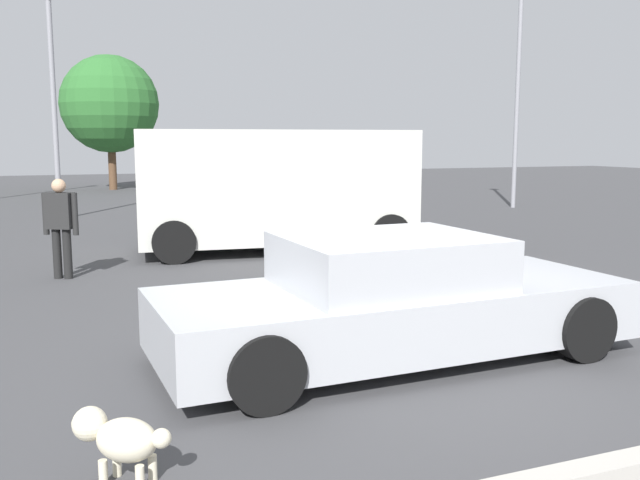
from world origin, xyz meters
TOP-DOWN VIEW (x-y plane):
  - ground_plane at (0.00, 0.00)m, footprint 80.00×80.00m
  - sedan_foreground at (0.07, 0.02)m, footprint 4.71×1.99m
  - dog at (-2.68, -1.60)m, footprint 0.57×0.50m
  - van_white at (1.05, 6.81)m, footprint 5.39×2.74m
  - pedestrian at (-2.86, 5.39)m, footprint 0.51×0.40m
  - parking_curb at (0.00, -2.69)m, footprint 6.14×0.20m
  - light_post_near at (10.78, 12.26)m, footprint 0.44×0.44m
  - light_post_far at (-2.75, 14.09)m, footprint 0.44×0.44m
  - tree_back_right at (-0.37, 25.36)m, footprint 4.15×4.15m

SIDE VIEW (x-z plane):
  - ground_plane at x=0.00m, z-range 0.00..0.00m
  - parking_curb at x=0.00m, z-range 0.00..0.12m
  - dog at x=-2.68m, z-range 0.06..0.54m
  - sedan_foreground at x=0.07m, z-range -0.04..1.17m
  - pedestrian at x=-2.86m, z-range 0.14..1.68m
  - van_white at x=1.05m, z-range 0.09..2.40m
  - tree_back_right at x=-0.37m, z-range 0.79..6.53m
  - light_post_far at x=-2.75m, z-range 1.13..7.31m
  - light_post_near at x=10.78m, z-range 1.19..8.21m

